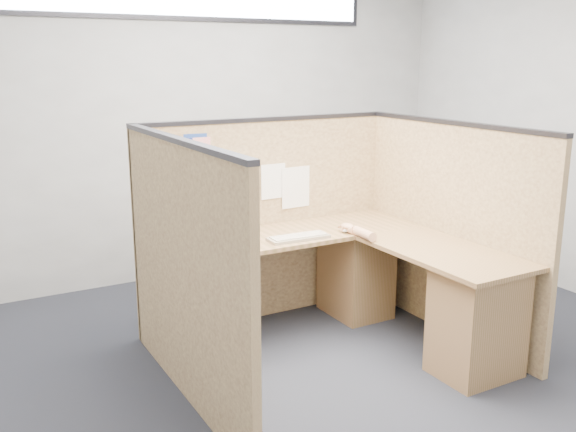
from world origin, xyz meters
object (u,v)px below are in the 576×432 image
l_desk (339,290)px  keyboard (298,237)px  mouse (347,229)px  laptop (217,229)px

l_desk → keyboard: keyboard is taller
keyboard → mouse: bearing=0.6°
laptop → keyboard: bearing=-22.3°
laptop → l_desk: bearing=-25.5°
laptop → mouse: bearing=-8.1°
l_desk → keyboard: size_ratio=4.43×
l_desk → mouse: bearing=46.2°
l_desk → mouse: mouse is taller
mouse → laptop: bearing=157.7°
laptop → keyboard: (0.46, -0.34, -0.04)m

